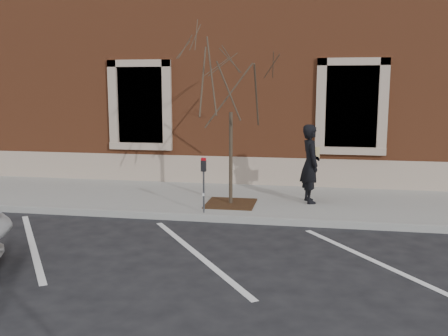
# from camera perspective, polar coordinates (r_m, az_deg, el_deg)

# --- Properties ---
(ground) EXTENTS (120.00, 120.00, 0.00)m
(ground) POSITION_cam_1_polar(r_m,az_deg,el_deg) (11.10, -0.55, -6.11)
(ground) COLOR #28282B
(ground) RESTS_ON ground
(sidewalk_near) EXTENTS (40.00, 3.50, 0.15)m
(sidewalk_near) POSITION_cam_1_polar(r_m,az_deg,el_deg) (12.75, 0.91, -3.71)
(sidewalk_near) COLOR gray
(sidewalk_near) RESTS_ON ground
(curb_near) EXTENTS (40.00, 0.12, 0.15)m
(curb_near) POSITION_cam_1_polar(r_m,az_deg,el_deg) (11.03, -0.60, -5.81)
(curb_near) COLOR #9E9E99
(curb_near) RESTS_ON ground
(parking_stripes) EXTENTS (28.00, 4.40, 0.01)m
(parking_stripes) POSITION_cam_1_polar(r_m,az_deg,el_deg) (9.04, -3.17, -9.77)
(parking_stripes) COLOR silver
(parking_stripes) RESTS_ON ground
(building_civic) EXTENTS (40.00, 8.62, 8.00)m
(building_civic) POSITION_cam_1_polar(r_m,az_deg,el_deg) (18.38, 4.01, 12.60)
(building_civic) COLOR brown
(building_civic) RESTS_ON ground
(man) EXTENTS (0.63, 0.79, 1.90)m
(man) POSITION_cam_1_polar(r_m,az_deg,el_deg) (12.23, 9.83, 0.48)
(man) COLOR black
(man) RESTS_ON sidewalk_near
(parking_meter) EXTENTS (0.11, 0.09, 1.24)m
(parking_meter) POSITION_cam_1_polar(r_m,az_deg,el_deg) (11.06, -2.34, -0.79)
(parking_meter) COLOR #595B60
(parking_meter) RESTS_ON sidewalk_near
(tree_grate) EXTENTS (1.16, 1.16, 0.03)m
(tree_grate) POSITION_cam_1_polar(r_m,az_deg,el_deg) (12.03, 0.77, -4.07)
(tree_grate) COLOR #462D16
(tree_grate) RESTS_ON sidewalk_near
(sapling) EXTENTS (2.41, 2.41, 4.01)m
(sapling) POSITION_cam_1_polar(r_m,az_deg,el_deg) (11.70, 0.80, 9.34)
(sapling) COLOR #433829
(sapling) RESTS_ON sidewalk_near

